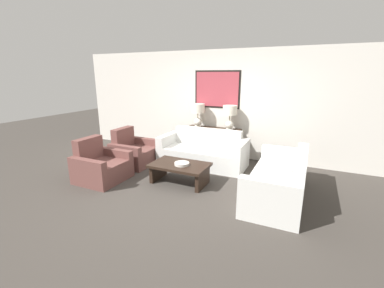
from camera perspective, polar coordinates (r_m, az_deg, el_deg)
name	(u,v)px	position (r m, az deg, el deg)	size (l,w,h in m)	color
ground_plane	(175,187)	(4.95, -3.87, -9.46)	(20.00, 20.00, 0.00)	#3D3833
back_wall	(217,104)	(6.64, 5.66, 8.83)	(8.06, 0.12, 2.65)	beige
console_table	(213,143)	(6.56, 4.65, 0.31)	(1.37, 0.39, 0.76)	#332319
table_lamp_left	(198,112)	(6.57, 1.32, 7.16)	(0.34, 0.34, 0.59)	silver
table_lamp_right	(230,114)	(6.28, 8.42, 6.63)	(0.34, 0.34, 0.59)	silver
couch_by_back_wall	(203,153)	(6.02, 2.48, -1.97)	(2.01, 0.87, 0.81)	silver
couch_by_side	(280,182)	(4.69, 18.91, -7.94)	(0.87, 2.01, 0.81)	silver
coffee_table	(180,169)	(5.01, -2.78, -5.56)	(1.11, 0.69, 0.39)	black
decorative_bowl	(182,164)	(4.91, -2.27, -4.41)	(0.28, 0.28, 0.05)	beige
armchair_near_back_wall	(134,153)	(6.22, -12.81, -1.86)	(0.85, 0.90, 0.84)	brown
armchair_near_camera	(101,167)	(5.47, -19.57, -4.75)	(0.85, 0.90, 0.84)	brown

